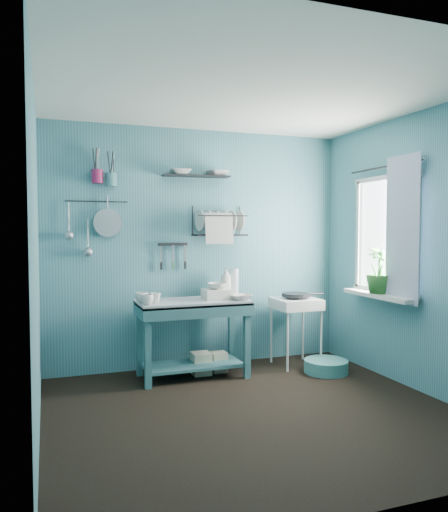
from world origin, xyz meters
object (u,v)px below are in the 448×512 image
object	(u,v)px
work_counter	(193,339)
floor_basin	(326,366)
colander	(108,223)
storage_tin_large	(201,363)
wash_tub	(217,294)
hotplate_stand	(296,332)
potted_plant	(379,270)
frying_pan	(296,295)
soap_bottle	(226,281)
utensil_cup_teal	(111,180)
storage_tin_small	(219,362)
utensil_cup_magenta	(97,176)
mug_left	(147,300)
mug_right	(142,298)
mug_mid	(156,298)
water_bottle	(234,282)
dish_rack	(220,221)

from	to	relation	value
work_counter	floor_basin	size ratio (longest dim) A/B	2.42
colander	storage_tin_large	size ratio (longest dim) A/B	1.27
wash_tub	hotplate_stand	bearing A→B (deg)	3.57
work_counter	hotplate_stand	world-z (taller)	work_counter
potted_plant	hotplate_stand	bearing A→B (deg)	129.28
frying_pan	soap_bottle	bearing A→B (deg)	167.40
wash_tub	utensil_cup_teal	bearing A→B (deg)	160.24
soap_bottle	floor_basin	size ratio (longest dim) A/B	0.67
soap_bottle	storage_tin_small	distance (m)	0.83
wash_tub	work_counter	bearing A→B (deg)	175.43
utensil_cup_magenta	storage_tin_large	xyz separation A→B (m)	(0.96, -0.28, -1.86)
colander	storage_tin_large	xyz separation A→B (m)	(0.86, -0.31, -1.41)
utensil_cup_teal	potted_plant	bearing A→B (deg)	-21.66
mug_left	colander	size ratio (longest dim) A/B	0.44
mug_left	hotplate_stand	xyz separation A→B (m)	(1.63, 0.20, -0.45)
floor_basin	mug_right	bearing A→B (deg)	169.96
frying_pan	work_counter	bearing A→B (deg)	-178.20
mug_mid	mug_left	bearing A→B (deg)	-135.00
water_bottle	potted_plant	world-z (taller)	potted_plant
hotplate_stand	utensil_cup_magenta	size ratio (longest dim) A/B	5.53
water_bottle	hotplate_stand	world-z (taller)	water_bottle
floor_basin	water_bottle	bearing A→B (deg)	145.66
potted_plant	storage_tin_large	xyz separation A→B (m)	(-1.60, 0.68, -0.95)
mug_left	mug_right	size ratio (longest dim) A/B	1.00
mug_left	mug_right	xyz separation A→B (m)	(-0.02, 0.16, 0.00)
wash_tub	utensil_cup_magenta	size ratio (longest dim) A/B	2.15
dish_rack	potted_plant	size ratio (longest dim) A/B	1.22
mug_mid	mug_right	distance (m)	0.13
work_counter	utensil_cup_teal	world-z (taller)	utensil_cup_teal
work_counter	mug_mid	xyz separation A→B (m)	(-0.38, -0.06, 0.43)
mug_mid	utensil_cup_teal	distance (m)	1.25
storage_tin_large	soap_bottle	bearing A→B (deg)	25.11
water_bottle	work_counter	bearing A→B (deg)	-157.07
wash_tub	potted_plant	world-z (taller)	potted_plant
utensil_cup_magenta	colander	size ratio (longest dim) A/B	0.46
work_counter	wash_tub	world-z (taller)	wash_tub
utensil_cup_teal	floor_basin	bearing A→B (deg)	-17.73
utensil_cup_magenta	storage_tin_large	bearing A→B (deg)	-16.40
hotplate_stand	storage_tin_large	bearing A→B (deg)	167.29
potted_plant	wash_tub	bearing A→B (deg)	157.09
mug_right	utensil_cup_magenta	world-z (taller)	utensil_cup_magenta
frying_pan	colander	xyz separation A→B (m)	(-1.92, 0.33, 0.76)
work_counter	frying_pan	size ratio (longest dim) A/B	3.58
colander	potted_plant	distance (m)	2.70
utensil_cup_magenta	mug_mid	bearing A→B (deg)	-39.23
utensil_cup_teal	storage_tin_small	world-z (taller)	utensil_cup_teal
mug_left	hotplate_stand	distance (m)	1.70
mug_left	mug_mid	distance (m)	0.14
dish_rack	wash_tub	bearing A→B (deg)	-111.71
soap_bottle	storage_tin_large	distance (m)	0.87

